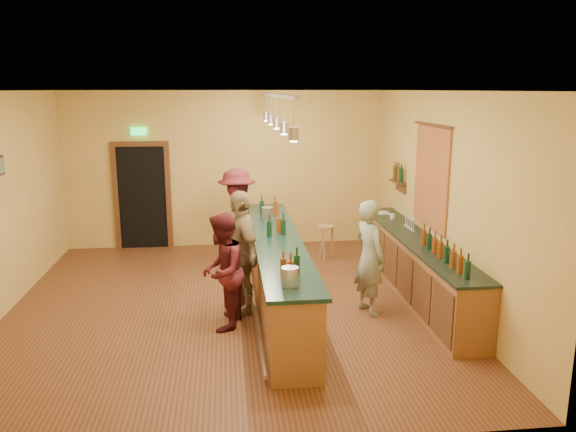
{
  "coord_description": "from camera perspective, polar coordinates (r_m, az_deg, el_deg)",
  "views": [
    {
      "loc": [
        -0.0,
        -8.06,
        3.22
      ],
      "look_at": [
        0.93,
        0.2,
        1.34
      ],
      "focal_mm": 35.0,
      "sensor_mm": 36.0,
      "label": 1
    }
  ],
  "objects": [
    {
      "name": "bottle_shelf",
      "position": [
        10.57,
        11.14,
        4.07
      ],
      "size": [
        0.17,
        0.55,
        0.54
      ],
      "color": "#553919",
      "rests_on": "wall_right"
    },
    {
      "name": "customer_a",
      "position": [
        7.69,
        -6.71,
        -5.62
      ],
      "size": [
        0.78,
        0.9,
        1.61
      ],
      "primitive_type": "imported",
      "rotation": [
        0.0,
        0.0,
        -1.81
      ],
      "color": "#59191E",
      "rests_on": "floor"
    },
    {
      "name": "customer_c",
      "position": [
        10.35,
        -5.19,
        -0.2
      ],
      "size": [
        0.71,
        1.19,
        1.82
      ],
      "primitive_type": "imported",
      "rotation": [
        0.0,
        0.0,
        -1.54
      ],
      "color": "#59191E",
      "rests_on": "floor"
    },
    {
      "name": "wall_back",
      "position": [
        11.68,
        -6.38,
        4.71
      ],
      "size": [
        6.5,
        0.02,
        3.2
      ],
      "primitive_type": "cube",
      "color": "gold",
      "rests_on": "floor"
    },
    {
      "name": "bartender",
      "position": [
        8.23,
        8.3,
        -4.15
      ],
      "size": [
        0.59,
        0.72,
        1.69
      ],
      "primitive_type": "imported",
      "rotation": [
        0.0,
        0.0,
        1.91
      ],
      "color": "gray",
      "rests_on": "floor"
    },
    {
      "name": "ceiling",
      "position": [
        8.06,
        -6.57,
        12.54
      ],
      "size": [
        6.5,
        7.0,
        0.02
      ],
      "primitive_type": "cube",
      "color": "silver",
      "rests_on": "wall_back"
    },
    {
      "name": "tapestry",
      "position": [
        9.16,
        14.33,
        3.76
      ],
      "size": [
        0.03,
        1.4,
        1.6
      ],
      "primitive_type": "cube",
      "color": "#9E321F",
      "rests_on": "wall_right"
    },
    {
      "name": "customer_b",
      "position": [
        8.18,
        -4.81,
        -3.69
      ],
      "size": [
        0.75,
        1.15,
        1.82
      ],
      "primitive_type": "imported",
      "rotation": [
        0.0,
        0.0,
        -1.26
      ],
      "color": "#997A51",
      "rests_on": "floor"
    },
    {
      "name": "pendant_track",
      "position": [
        8.1,
        -1.17,
        11.08
      ],
      "size": [
        0.11,
        4.6,
        0.5
      ],
      "color": "silver",
      "rests_on": "ceiling"
    },
    {
      "name": "doorway",
      "position": [
        11.85,
        -14.57,
        2.17
      ],
      "size": [
        1.15,
        0.09,
        2.48
      ],
      "color": "black",
      "rests_on": "wall_back"
    },
    {
      "name": "wall_right",
      "position": [
        8.85,
        15.27,
        1.75
      ],
      "size": [
        0.02,
        7.0,
        3.2
      ],
      "primitive_type": "cube",
      "color": "gold",
      "rests_on": "floor"
    },
    {
      "name": "tasting_bar",
      "position": [
        8.51,
        -1.11,
        -5.13
      ],
      "size": [
        0.73,
        5.1,
        1.38
      ],
      "color": "brown",
      "rests_on": "floor"
    },
    {
      "name": "wall_front",
      "position": [
        4.84,
        -6.07,
        -6.87
      ],
      "size": [
        6.5,
        0.02,
        3.2
      ],
      "primitive_type": "cube",
      "color": "gold",
      "rests_on": "floor"
    },
    {
      "name": "bar_stool",
      "position": [
        10.78,
        3.88,
        -1.75
      ],
      "size": [
        0.33,
        0.33,
        0.67
      ],
      "rotation": [
        0.0,
        0.0,
        -0.26
      ],
      "color": "olive",
      "rests_on": "floor"
    },
    {
      "name": "floor",
      "position": [
        8.68,
        -6.03,
        -9.08
      ],
      "size": [
        7.0,
        7.0,
        0.0
      ],
      "primitive_type": "plane",
      "color": "#503117",
      "rests_on": "ground"
    },
    {
      "name": "back_counter",
      "position": [
        9.18,
        12.82,
        -4.89
      ],
      "size": [
        0.6,
        4.55,
        1.27
      ],
      "color": "brown",
      "rests_on": "floor"
    }
  ]
}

